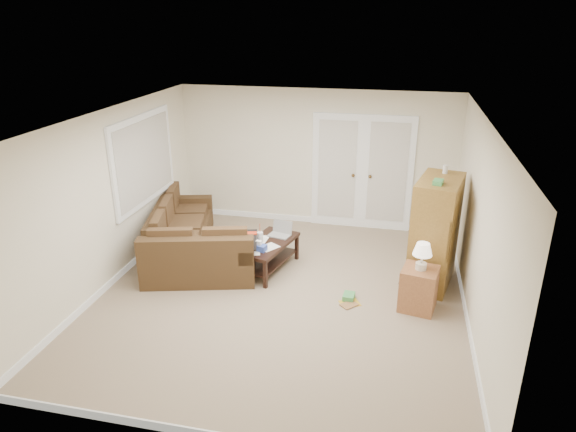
% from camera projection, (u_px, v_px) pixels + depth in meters
% --- Properties ---
extents(floor, '(5.50, 5.50, 0.00)m').
position_uv_depth(floor, '(282.00, 294.00, 7.27)').
color(floor, gray).
rests_on(floor, ground).
extents(ceiling, '(5.00, 5.50, 0.02)m').
position_uv_depth(ceiling, '(281.00, 118.00, 6.35)').
color(ceiling, white).
rests_on(ceiling, wall_back).
extents(wall_left, '(0.02, 5.50, 2.50)m').
position_uv_depth(wall_left, '(111.00, 198.00, 7.31)').
color(wall_left, white).
rests_on(wall_left, floor).
extents(wall_right, '(0.02, 5.50, 2.50)m').
position_uv_depth(wall_right, '(479.00, 228.00, 6.31)').
color(wall_right, white).
rests_on(wall_right, floor).
extents(wall_back, '(5.00, 0.02, 2.50)m').
position_uv_depth(wall_back, '(316.00, 158.00, 9.31)').
color(wall_back, white).
rests_on(wall_back, floor).
extents(wall_front, '(5.00, 0.02, 2.50)m').
position_uv_depth(wall_front, '(207.00, 327.00, 4.32)').
color(wall_front, white).
rests_on(wall_front, floor).
extents(baseboards, '(5.00, 5.50, 0.10)m').
position_uv_depth(baseboards, '(282.00, 291.00, 7.26)').
color(baseboards, silver).
rests_on(baseboards, floor).
extents(french_doors, '(1.80, 0.05, 2.13)m').
position_uv_depth(french_doors, '(362.00, 173.00, 9.19)').
color(french_doors, silver).
rests_on(french_doors, floor).
extents(window_left, '(0.05, 1.92, 1.42)m').
position_uv_depth(window_left, '(144.00, 160.00, 8.10)').
color(window_left, silver).
rests_on(window_left, wall_left).
extents(sectional_sofa, '(2.25, 2.64, 0.78)m').
position_uv_depth(sectional_sofa, '(189.00, 243.00, 8.16)').
color(sectional_sofa, '#46311B').
rests_on(sectional_sofa, floor).
extents(coffee_table, '(0.82, 1.23, 0.77)m').
position_uv_depth(coffee_table, '(269.00, 254.00, 7.89)').
color(coffee_table, black).
rests_on(coffee_table, floor).
extents(tv_armoire, '(0.76, 1.09, 1.71)m').
position_uv_depth(tv_armoire, '(435.00, 232.00, 7.31)').
color(tv_armoire, olive).
rests_on(tv_armoire, floor).
extents(side_cabinet, '(0.53, 0.53, 0.96)m').
position_uv_depth(side_cabinet, '(419.00, 285.00, 6.80)').
color(side_cabinet, '#975D37').
rests_on(side_cabinet, floor).
extents(space_heater, '(0.16, 0.14, 0.34)m').
position_uv_depth(space_heater, '(435.00, 233.00, 8.86)').
color(space_heater, silver).
rests_on(space_heater, floor).
extents(floor_magazine, '(0.33, 0.31, 0.01)m').
position_uv_depth(floor_magazine, '(350.00, 303.00, 7.04)').
color(floor_magazine, gold).
rests_on(floor_magazine, floor).
extents(floor_greenbox, '(0.16, 0.21, 0.08)m').
position_uv_depth(floor_greenbox, '(349.00, 297.00, 7.13)').
color(floor_greenbox, '#43944C').
rests_on(floor_greenbox, floor).
extents(floor_book, '(0.27, 0.28, 0.02)m').
position_uv_depth(floor_book, '(345.00, 302.00, 7.05)').
color(floor_book, brown).
rests_on(floor_book, floor).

